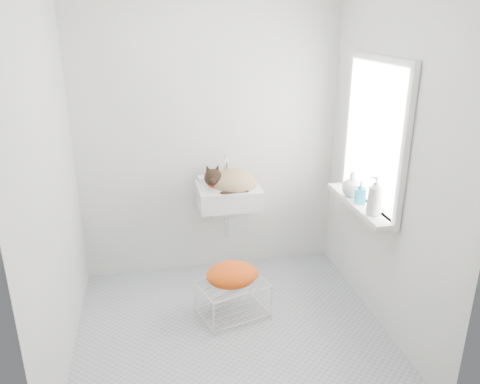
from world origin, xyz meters
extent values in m
cube|color=#AAB0B9|center=(0.00, 0.00, 0.00)|extent=(2.20, 2.00, 0.02)
cube|color=silver|center=(0.00, 1.00, 1.25)|extent=(2.20, 0.02, 2.50)
cube|color=silver|center=(1.10, 0.00, 1.25)|extent=(0.02, 2.00, 2.50)
cube|color=silver|center=(-1.10, 0.00, 1.25)|extent=(0.02, 2.00, 2.50)
cube|color=white|center=(1.09, 0.20, 1.35)|extent=(0.01, 0.80, 1.00)
cube|color=white|center=(1.07, 0.20, 1.35)|extent=(0.04, 0.90, 1.10)
cube|color=white|center=(1.01, 0.20, 0.83)|extent=(0.16, 0.88, 0.04)
cube|color=white|center=(0.11, 0.74, 0.85)|extent=(0.50, 0.44, 0.20)
ellipsoid|color=tan|center=(0.14, 0.73, 0.88)|extent=(0.43, 0.39, 0.20)
sphere|color=black|center=(-0.01, 0.67, 0.97)|extent=(0.16, 0.16, 0.14)
torus|color=#BE2405|center=(0.00, 0.66, 0.93)|extent=(0.14, 0.14, 0.06)
cube|color=silver|center=(0.04, 0.17, 0.15)|extent=(0.55, 0.46, 0.29)
ellipsoid|color=#D28A00|center=(0.03, 0.16, 0.32)|extent=(0.39, 0.29, 0.16)
imported|color=silver|center=(1.00, -0.04, 0.85)|extent=(0.10, 0.10, 0.24)
imported|color=teal|center=(1.00, 0.18, 0.85)|extent=(0.10, 0.10, 0.17)
imported|color=silver|center=(1.00, 0.33, 0.85)|extent=(0.17, 0.17, 0.19)
camera|label=1|loc=(-0.49, -2.81, 2.13)|focal=35.12mm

